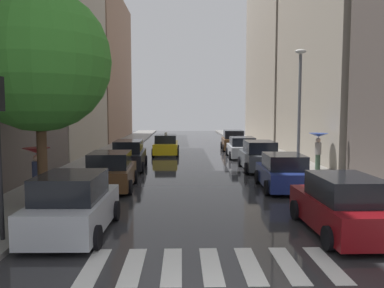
% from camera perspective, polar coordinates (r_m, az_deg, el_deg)
% --- Properties ---
extents(ground_plane, '(28.00, 72.00, 0.04)m').
position_cam_1_polar(ground_plane, '(30.23, -0.24, -1.81)').
color(ground_plane, '#2C2C2E').
extents(sidewalk_left, '(3.00, 72.00, 0.15)m').
position_cam_1_polar(sidewalk_left, '(30.77, -12.44, -1.63)').
color(sidewalk_left, gray).
rests_on(sidewalk_left, ground).
extents(sidewalk_right, '(3.00, 72.00, 0.15)m').
position_cam_1_polar(sidewalk_right, '(31.05, 11.84, -1.56)').
color(sidewalk_right, gray).
rests_on(sidewalk_right, ground).
extents(crosswalk_stripes, '(5.85, 2.20, 0.01)m').
position_cam_1_polar(crosswalk_stripes, '(9.38, 2.82, -17.43)').
color(crosswalk_stripes, silver).
rests_on(crosswalk_stripes, ground).
extents(building_left_mid, '(6.00, 13.06, 20.15)m').
position_cam_1_polar(building_left_mid, '(34.06, -19.92, 15.73)').
color(building_left_mid, '#9E9384').
rests_on(building_left_mid, ground).
extents(building_left_far, '(6.00, 18.37, 17.36)m').
position_cam_1_polar(building_left_far, '(49.55, -13.80, 10.80)').
color(building_left_far, '#8C6B56').
rests_on(building_left_far, ground).
extents(building_right_mid, '(6.00, 14.36, 16.96)m').
position_cam_1_polar(building_right_mid, '(30.86, 21.36, 13.82)').
color(building_right_mid, '#9E9384').
rests_on(building_right_mid, ground).
extents(building_right_far, '(6.00, 16.38, 19.02)m').
position_cam_1_polar(building_right_far, '(46.22, 13.43, 12.27)').
color(building_right_far, '#9E9384').
rests_on(building_right_far, ground).
extents(parked_car_left_nearest, '(2.19, 4.04, 1.79)m').
position_cam_1_polar(parked_car_left_nearest, '(11.80, -17.14, -8.72)').
color(parked_car_left_nearest, '#B2B7BF').
rests_on(parked_car_left_nearest, ground).
extents(parked_car_left_second, '(2.25, 4.07, 1.70)m').
position_cam_1_polar(parked_car_left_second, '(17.96, -11.88, -4.02)').
color(parked_car_left_second, brown).
rests_on(parked_car_left_second, ground).
extents(parked_car_left_third, '(2.12, 4.72, 1.76)m').
position_cam_1_polar(parked_car_left_third, '(23.79, -9.27, -1.71)').
color(parked_car_left_third, black).
rests_on(parked_car_left_third, ground).
extents(parked_car_right_nearest, '(2.08, 4.26, 1.72)m').
position_cam_1_polar(parked_car_right_nearest, '(12.16, 21.32, -8.57)').
color(parked_car_right_nearest, maroon).
rests_on(parked_car_right_nearest, ground).
extents(parked_car_right_second, '(2.22, 4.13, 1.61)m').
position_cam_1_polar(parked_car_right_second, '(18.03, 13.28, -4.13)').
color(parked_car_right_second, navy).
rests_on(parked_car_right_second, ground).
extents(parked_car_right_third, '(2.11, 4.27, 1.76)m').
position_cam_1_polar(parked_car_right_third, '(23.39, 9.84, -1.83)').
color(parked_car_right_third, '#474C51').
rests_on(parked_car_right_third, ground).
extents(parked_car_right_fourth, '(2.26, 4.27, 1.58)m').
position_cam_1_polar(parked_car_right_fourth, '(29.20, 7.36, -0.59)').
color(parked_car_right_fourth, '#B2B7BF').
rests_on(parked_car_right_fourth, ground).
extents(parked_car_right_fifth, '(2.23, 4.27, 1.79)m').
position_cam_1_polar(parked_car_right_fifth, '(34.68, 6.08, 0.45)').
color(parked_car_right_fifth, brown).
rests_on(parked_car_right_fifth, ground).
extents(taxi_midroad, '(2.07, 4.49, 1.81)m').
position_cam_1_polar(taxi_midroad, '(31.11, -3.86, -0.18)').
color(taxi_midroad, yellow).
rests_on(taxi_midroad, ground).
extents(pedestrian_foreground, '(1.11, 1.11, 2.10)m').
position_cam_1_polar(pedestrian_foreground, '(23.39, 18.11, 0.21)').
color(pedestrian_foreground, '#38513D').
rests_on(pedestrian_foreground, sidewalk_right).
extents(pedestrian_near_tree, '(1.00, 1.00, 2.00)m').
position_cam_1_polar(pedestrian_near_tree, '(15.87, -21.91, -2.51)').
color(pedestrian_near_tree, navy).
rests_on(pedestrian_near_tree, sidewalk_left).
extents(street_tree_left, '(5.19, 5.19, 7.83)m').
position_cam_1_polar(street_tree_left, '(15.31, -21.63, 11.40)').
color(street_tree_left, '#513823').
rests_on(street_tree_left, sidewalk_left).
extents(lamp_post_right, '(0.60, 0.28, 6.60)m').
position_cam_1_polar(lamp_post_right, '(21.29, 15.55, 5.91)').
color(lamp_post_right, '#595B60').
rests_on(lamp_post_right, sidewalk_right).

